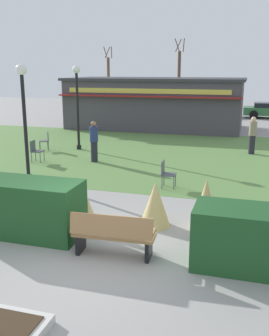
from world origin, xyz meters
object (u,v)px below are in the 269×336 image
(cafe_chair_center, at_px, (166,172))
(person_strolling, at_px, (252,135))
(food_kiosk, at_px, (155,103))
(person_standing, at_px, (94,141))
(trash_bin, at_px, (241,248))
(tree_right_bg, at_px, (109,81))
(tree_left_bg, at_px, (179,80))
(lamppost_mid, at_px, (24,108))
(parked_car_center_slot, at_px, (201,108))
(cafe_chair_east, at_px, (35,149))
(parked_car_west_slot, at_px, (143,106))
(cafe_chair_west, at_px, (46,139))
(park_bench, at_px, (113,235))
(lamppost_far, at_px, (77,97))

(cafe_chair_center, distance_m, person_strolling, 6.76)
(food_kiosk, bearing_deg, person_standing, -90.82)
(trash_bin, relative_size, tree_right_bg, 0.15)
(cafe_chair_center, distance_m, tree_left_bg, 24.05)
(lamppost_mid, relative_size, parked_car_center_slot, 0.91)
(cafe_chair_east, distance_m, parked_car_west_slot, 18.48)
(person_strolling, xyz_separation_m, parked_car_west_slot, (-9.03, 14.31, -0.22))
(person_standing, bearing_deg, cafe_chair_west, -121.13)
(lamppost_mid, distance_m, parked_car_center_slot, 21.34)
(cafe_chair_east, bearing_deg, park_bench, -50.18)
(lamppost_far, relative_size, cafe_chair_center, 4.40)
(food_kiosk, bearing_deg, cafe_chair_west, -110.56)
(parked_car_west_slot, bearing_deg, parked_car_center_slot, -0.00)
(park_bench, distance_m, parked_car_center_slot, 25.60)
(food_kiosk, distance_m, cafe_chair_east, 11.27)
(lamppost_far, distance_m, parked_car_center_slot, 16.15)
(trash_bin, height_order, tree_left_bg, tree_left_bg)
(park_bench, bearing_deg, parked_car_center_slot, 93.03)
(trash_bin, xyz_separation_m, tree_right_bg, (-14.10, 31.21, 2.17))
(cafe_chair_west, distance_m, parked_car_west_slot, 16.21)
(food_kiosk, bearing_deg, tree_left_bg, 92.17)
(lamppost_far, xyz_separation_m, cafe_chair_east, (-0.63, -2.92, -1.95))
(person_standing, xyz_separation_m, tree_right_bg, (-7.99, 23.62, 1.74))
(trash_bin, bearing_deg, food_kiosk, 108.50)
(park_bench, height_order, parked_car_west_slot, parked_car_west_slot)
(cafe_chair_west, xyz_separation_m, parked_car_center_slot, (5.34, 16.20, 0.12))
(lamppost_far, bearing_deg, person_strolling, 8.90)
(food_kiosk, height_order, cafe_chair_east, food_kiosk)
(cafe_chair_east, bearing_deg, parked_car_center_slot, 76.15)
(cafe_chair_east, xyz_separation_m, parked_car_west_slot, (-0.44, 18.48, 0.12))
(lamppost_mid, relative_size, tree_right_bg, 0.66)
(person_standing, distance_m, tree_left_bg, 20.95)
(tree_left_bg, distance_m, tree_right_bg, 8.22)
(cafe_chair_east, relative_size, cafe_chair_center, 1.00)
(lamppost_mid, height_order, person_standing, lamppost_mid)
(cafe_chair_west, bearing_deg, tree_right_bg, 102.49)
(cafe_chair_west, bearing_deg, person_standing, -26.61)
(tree_right_bg, bearing_deg, trash_bin, -65.69)
(person_strolling, relative_size, tree_left_bg, 0.27)
(cafe_chair_east, distance_m, cafe_chair_center, 6.29)
(lamppost_far, relative_size, tree_left_bg, 0.62)
(cafe_chair_east, relative_size, tree_left_bg, 0.14)
(trash_bin, xyz_separation_m, person_strolling, (0.16, 11.03, 0.43))
(tree_left_bg, bearing_deg, cafe_chair_center, -80.67)
(lamppost_far, relative_size, cafe_chair_east, 4.40)
(cafe_chair_east, relative_size, person_strolling, 0.53)
(lamppost_mid, height_order, parked_car_center_slot, lamppost_mid)
(trash_bin, height_order, cafe_chair_center, cafe_chair_center)
(park_bench, height_order, person_standing, person_standing)
(parked_car_west_slot, xyz_separation_m, tree_right_bg, (-5.23, 5.87, 1.96))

